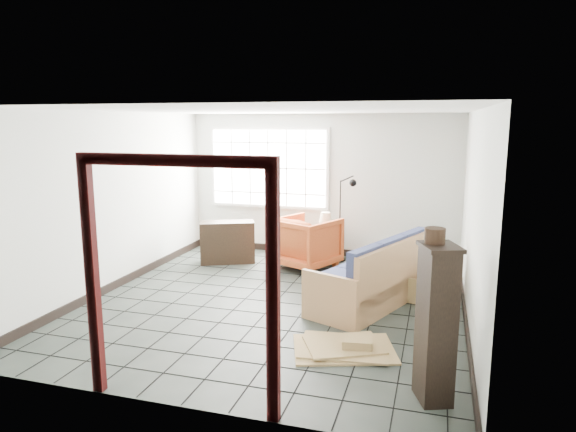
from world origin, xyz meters
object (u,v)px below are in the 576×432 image
(futon_sofa, at_px, (376,280))
(tall_shelf, at_px, (436,323))
(armchair, at_px, (306,240))
(side_table, at_px, (328,238))

(futon_sofa, height_order, tall_shelf, tall_shelf)
(futon_sofa, relative_size, armchair, 2.35)
(armchair, height_order, side_table, armchair)
(side_table, distance_m, tall_shelf, 4.80)
(futon_sofa, bearing_deg, side_table, 140.78)
(armchair, distance_m, side_table, 0.66)
(armchair, bearing_deg, side_table, -88.18)
(futon_sofa, relative_size, side_table, 3.91)
(armchair, bearing_deg, futon_sofa, 157.93)
(side_table, height_order, tall_shelf, tall_shelf)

